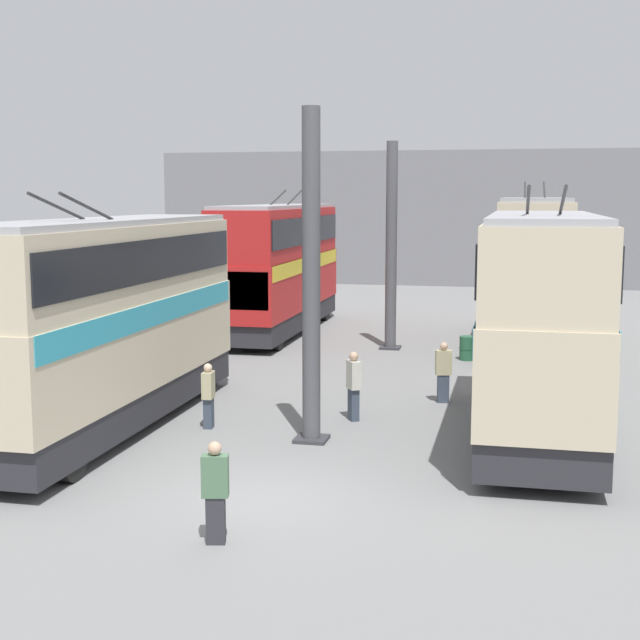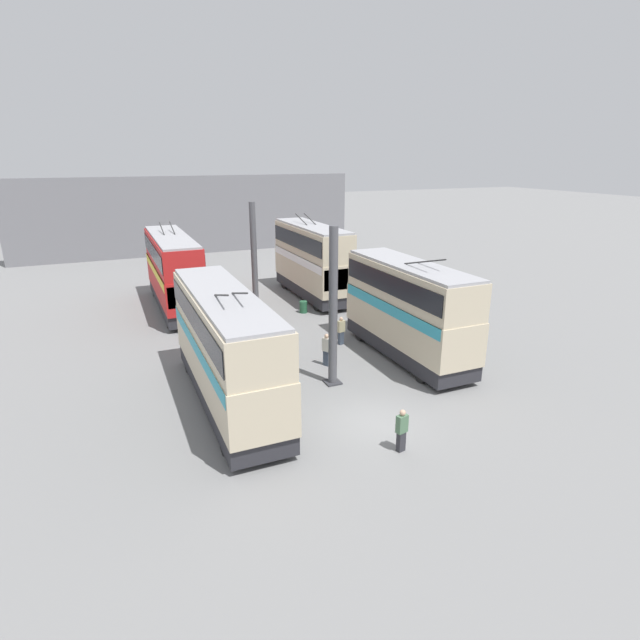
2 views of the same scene
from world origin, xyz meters
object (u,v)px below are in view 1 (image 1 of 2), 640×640
Objects in this scene: oil_drum at (467,348)px; bus_left_near at (540,312)px; bus_right_far at (278,261)px; person_aisle_midway at (354,384)px; person_by_left_row at (443,371)px; person_by_right_row at (208,394)px; person_aisle_foreground at (215,490)px; bus_left_far at (533,262)px; bus_right_near at (105,311)px.

bus_left_near is at bearing -167.47° from oil_drum.
person_aisle_midway is at bearing -157.43° from bus_right_far.
person_aisle_midway is (-2.41, 1.98, 0.05)m from person_by_left_row.
person_by_left_row is (-10.89, -7.51, -2.05)m from bus_right_far.
oil_drum is at bearing 55.58° from person_by_right_row.
person_aisle_foreground is 2.07× the size of oil_drum.
person_by_right_row is 0.96× the size of person_by_left_row.
bus_left_far is 13.23m from person_aisle_midway.
person_aisle_foreground is at bearing -27.96° from person_by_left_row.
bus_right_near is 0.99× the size of bus_right_far.
bus_right_far is at bearing 92.46° from person_by_right_row.
bus_right_near is 3.09m from person_by_right_row.
person_aisle_foreground reaches higher than person_by_right_row.
bus_left_far reaches higher than person_by_right_row.
person_by_left_row reaches higher than person_by_right_row.
bus_left_far is 4.86m from oil_drum.
bus_right_near is 6.53× the size of person_aisle_foreground.
person_by_right_row is 11.66m from oil_drum.
bus_left_near is 5.52× the size of person_aisle_foreground.
person_by_left_row is at bearing -145.40° from bus_right_far.
bus_left_far is 5.81× the size of person_aisle_foreground.
bus_left_near is 0.95× the size of bus_left_far.
bus_left_near is 9.99m from oil_drum.
person_aisle_foreground is (-21.45, -4.82, -2.03)m from bus_right_far.
bus_left_far reaches higher than person_aisle_foreground.
person_by_left_row is 2.03× the size of oil_drum.
bus_left_far is at bearing 54.76° from person_by_right_row.
person_by_right_row is at bearing 7.85° from person_aisle_foreground.
bus_left_near reaches higher than person_by_left_row.
bus_right_near reaches higher than oil_drum.
person_aisle_midway is (-13.30, -5.53, -2.00)m from bus_right_far.
bus_left_near is 5.36× the size of person_aisle_midway.
bus_left_near is at bearing -144.62° from bus_right_far.
bus_right_near is at bearing 144.32° from oil_drum.
bus_right_far reaches higher than person_by_right_row.
bus_left_far is 5.93× the size of person_by_left_row.
bus_left_far is 0.88× the size of bus_right_far.
bus_right_far reaches higher than oil_drum.
bus_left_near is 5.88× the size of person_by_right_row.
person_aisle_midway is at bearing 160.55° from bus_left_far.
person_aisle_foreground reaches higher than oil_drum.
oil_drum is (9.45, 2.10, -2.47)m from bus_left_near.
person_aisle_foreground is (-20.46, 5.06, -2.19)m from bus_left_far.
bus_right_far reaches higher than person_aisle_foreground.
bus_right_near is at bearing 180.00° from bus_right_far.
oil_drum is at bearing -35.68° from bus_right_near.
person_aisle_foreground is at bearing -167.34° from bus_right_far.
bus_left_far reaches higher than bus_right_far.
bus_left_near is at bearing -0.05° from person_by_right_row.
person_by_right_row is 0.91× the size of person_aisle_midway.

